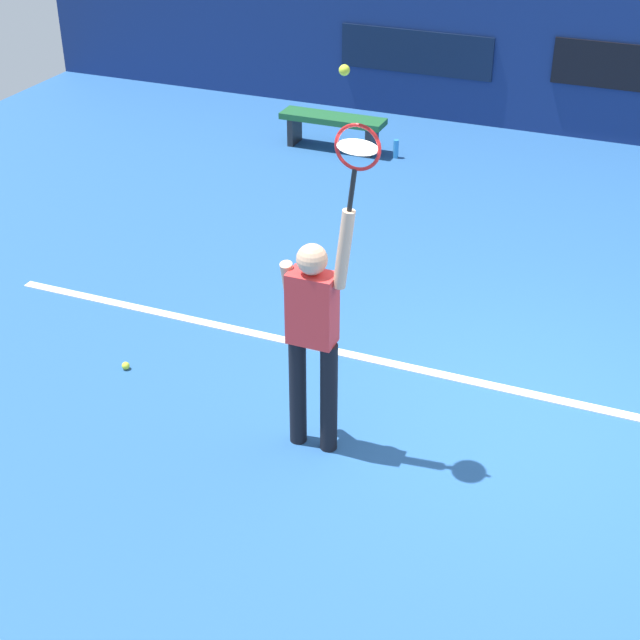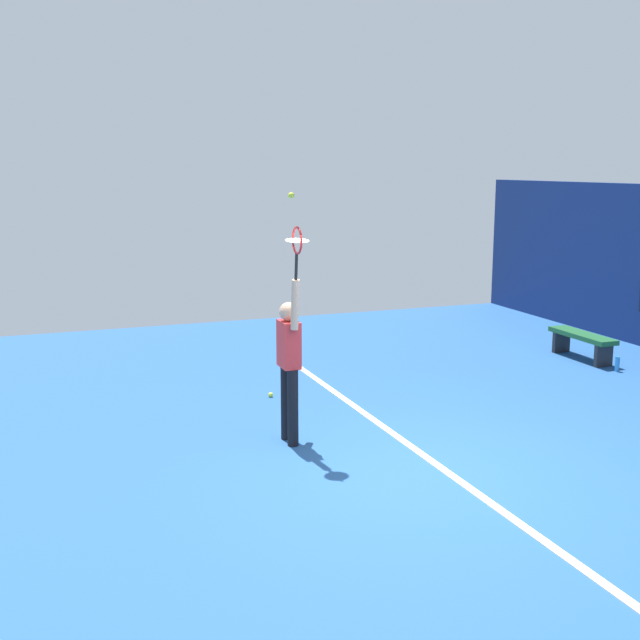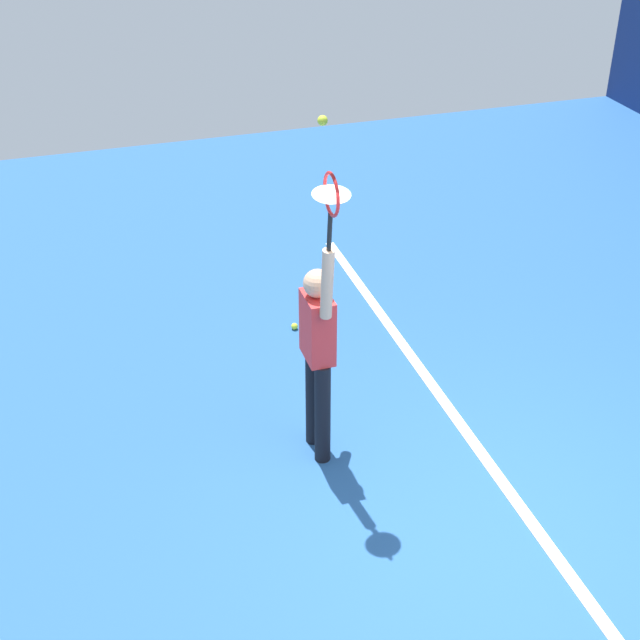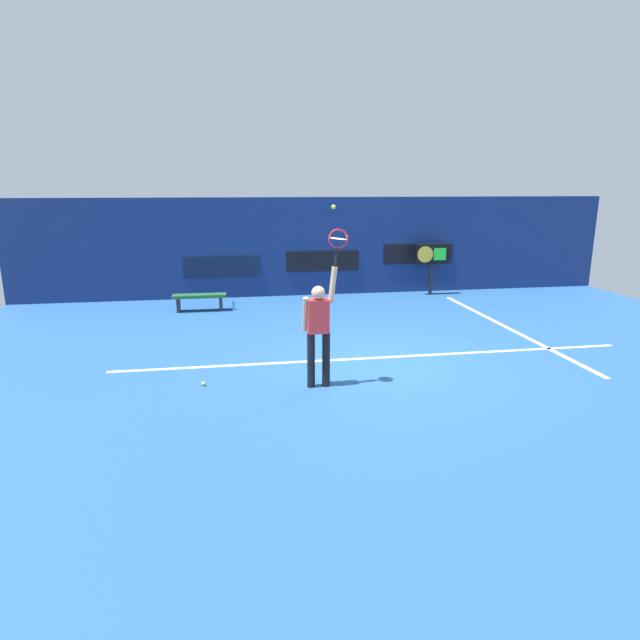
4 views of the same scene
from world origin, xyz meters
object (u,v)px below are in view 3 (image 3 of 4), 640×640
(tennis_racket, at_px, (331,199))
(tennis_ball, at_px, (323,120))
(tennis_player, at_px, (318,348))
(spare_ball, at_px, (295,326))

(tennis_racket, height_order, tennis_ball, tennis_ball)
(tennis_player, distance_m, tennis_ball, 1.92)
(tennis_racket, bearing_deg, tennis_ball, -155.17)
(tennis_player, height_order, tennis_racket, tennis_racket)
(spare_ball, bearing_deg, tennis_racket, -8.83)
(tennis_ball, bearing_deg, tennis_player, 169.95)
(tennis_racket, height_order, spare_ball, tennis_racket)
(tennis_ball, bearing_deg, spare_ball, 169.89)
(tennis_player, bearing_deg, tennis_ball, -10.05)
(tennis_ball, bearing_deg, tennis_racket, 24.83)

